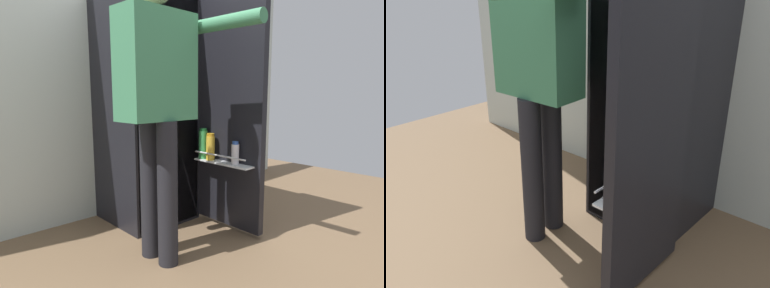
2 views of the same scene
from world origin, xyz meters
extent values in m
plane|color=brown|center=(0.00, 0.00, 0.00)|extent=(5.63, 5.63, 0.00)
cube|color=beige|center=(0.00, 0.92, 1.22)|extent=(4.40, 0.10, 2.44)
cube|color=black|center=(0.00, 0.56, 0.88)|extent=(0.60, 0.62, 1.75)
cube|color=white|center=(0.00, 0.25, 0.88)|extent=(0.56, 0.01, 1.71)
cube|color=white|center=(0.00, 0.30, 0.91)|extent=(0.52, 0.09, 0.01)
cube|color=black|center=(0.33, -0.05, 0.88)|extent=(0.05, 0.59, 1.71)
cube|color=white|center=(0.25, -0.05, 0.51)|extent=(0.10, 0.50, 0.01)
cylinder|color=silver|center=(0.21, -0.05, 0.58)|extent=(0.01, 0.48, 0.01)
cylinder|color=white|center=(0.26, -0.15, 0.59)|extent=(0.06, 0.06, 0.14)
cylinder|color=#335BB2|center=(0.26, -0.15, 0.67)|extent=(0.04, 0.04, 0.02)
cylinder|color=green|center=(0.25, 0.15, 0.63)|extent=(0.07, 0.07, 0.21)
cylinder|color=#195B28|center=(0.25, 0.15, 0.74)|extent=(0.06, 0.06, 0.02)
cylinder|color=gold|center=(0.25, 0.07, 0.61)|extent=(0.07, 0.07, 0.18)
cylinder|color=#BC8419|center=(0.25, 0.07, 0.71)|extent=(0.06, 0.06, 0.02)
cylinder|color=red|center=(-0.10, 0.30, 0.97)|extent=(0.09, 0.09, 0.11)
cylinder|color=black|center=(-0.36, 0.01, 0.43)|extent=(0.12, 0.12, 0.86)
cylinder|color=black|center=(-0.35, -0.16, 0.43)|extent=(0.12, 0.12, 0.86)
cube|color=#3D7F56|center=(-0.36, -0.07, 1.17)|extent=(0.46, 0.24, 0.61)
cylinder|color=#3D7F56|center=(-0.37, 0.15, 1.15)|extent=(0.08, 0.08, 0.57)
cylinder|color=#3D7F56|center=(-0.06, -0.29, 1.41)|extent=(0.11, 0.58, 0.08)
camera|label=1|loc=(-1.51, -1.60, 1.02)|focal=30.64mm
camera|label=2|loc=(1.19, -1.48, 1.47)|focal=37.84mm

